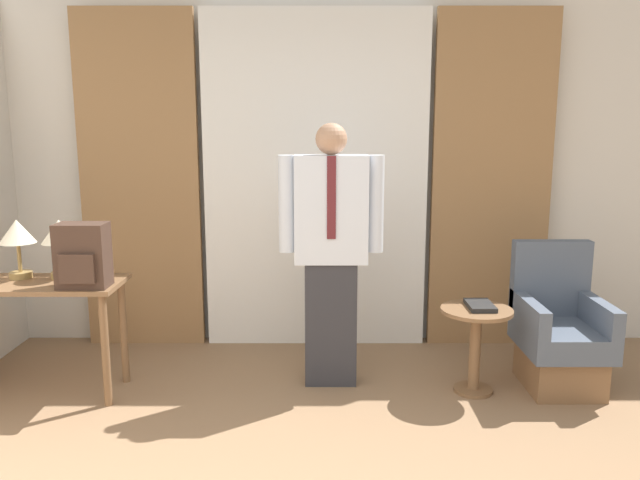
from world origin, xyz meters
TOP-DOWN VIEW (x-y plane):
  - wall_back at (0.00, 3.11)m, footprint 10.00×0.06m
  - curtain_sheer_center at (0.00, 2.98)m, footprint 1.71×0.06m
  - curtain_drape_left at (-1.35, 2.98)m, footprint 0.91×0.06m
  - curtain_drape_right at (1.35, 2.98)m, footprint 0.91×0.06m
  - desk at (-1.78, 2.02)m, footprint 1.09×0.48m
  - table_lamp_left at (-1.91, 2.12)m, footprint 0.23×0.23m
  - table_lamp_right at (-1.64, 2.12)m, footprint 0.23×0.23m
  - backpack at (-1.41, 1.89)m, footprint 0.30×0.22m
  - person at (0.11, 2.19)m, footprint 0.68×0.22m
  - armchair at (1.62, 2.14)m, footprint 0.53×0.62m
  - side_table at (1.04, 2.03)m, footprint 0.46×0.46m
  - book at (1.07, 2.06)m, footprint 0.16×0.26m

SIDE VIEW (x-z plane):
  - armchair at x=1.62m, z-range -0.13..0.82m
  - side_table at x=1.04m, z-range 0.10..0.67m
  - book at x=1.07m, z-range 0.57..0.60m
  - desk at x=-1.78m, z-range 0.24..0.99m
  - person at x=0.11m, z-range 0.07..1.81m
  - backpack at x=-1.41m, z-range 0.75..1.14m
  - table_lamp_left at x=-1.91m, z-range 0.83..1.22m
  - table_lamp_right at x=-1.64m, z-range 0.83..1.22m
  - curtain_sheer_center at x=0.00m, z-range 0.00..2.58m
  - curtain_drape_left at x=-1.35m, z-range 0.00..2.58m
  - curtain_drape_right at x=1.35m, z-range 0.00..2.58m
  - wall_back at x=0.00m, z-range 0.00..2.70m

